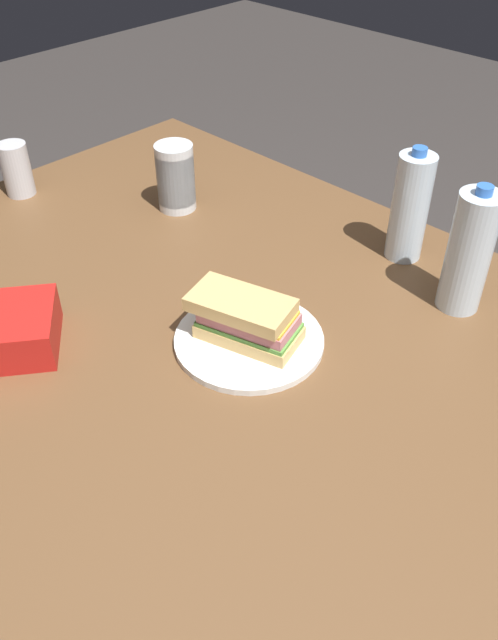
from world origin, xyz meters
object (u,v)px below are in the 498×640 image
at_px(plastic_cup_stack, 176,177).
at_px(water_bottle_spare, 410,207).
at_px(water_bottle_tall, 469,252).
at_px(soda_can_silver, 16,169).
at_px(paper_plate, 249,340).
at_px(dining_table, 272,395).
at_px(sandwich, 246,319).

relative_size(plastic_cup_stack, water_bottle_spare, 0.64).
height_order(water_bottle_tall, soda_can_silver, water_bottle_tall).
relative_size(paper_plate, plastic_cup_stack, 1.72).
bearing_deg(plastic_cup_stack, dining_table, 155.37).
relative_size(paper_plate, water_bottle_tall, 1.06).
xyz_separation_m(water_bottle_tall, soda_can_silver, (0.95, 0.33, -0.05)).
xyz_separation_m(dining_table, soda_can_silver, (0.82, -0.02, 0.14)).
bearing_deg(plastic_cup_stack, water_bottle_tall, -169.42).
distance_m(paper_plate, water_bottle_tall, 0.41).
xyz_separation_m(water_bottle_tall, plastic_cup_stack, (0.64, 0.12, -0.04)).
distance_m(water_bottle_tall, plastic_cup_stack, 0.65).
height_order(dining_table, soda_can_silver, soda_can_silver).
bearing_deg(paper_plate, water_bottle_tall, -120.05).
distance_m(plastic_cup_stack, soda_can_silver, 0.38).
bearing_deg(dining_table, plastic_cup_stack, -24.63).
bearing_deg(water_bottle_spare, sandwich, 85.10).
distance_m(paper_plate, sandwich, 0.05).
distance_m(paper_plate, water_bottle_spare, 0.43).
xyz_separation_m(sandwich, water_bottle_spare, (-0.04, -0.42, 0.06)).
relative_size(plastic_cup_stack, soda_can_silver, 1.22).
bearing_deg(sandwich, dining_table, 174.45).
bearing_deg(dining_table, water_bottle_tall, -110.65).
bearing_deg(water_bottle_tall, soda_can_silver, 19.18).
xyz_separation_m(paper_plate, water_bottle_spare, (-0.03, -0.41, 0.10)).
relative_size(sandwich, plastic_cup_stack, 1.33).
bearing_deg(soda_can_silver, paper_plate, 179.10).
height_order(paper_plate, sandwich, sandwich).
height_order(dining_table, plastic_cup_stack, plastic_cup_stack).
bearing_deg(paper_plate, sandwich, 42.70).
height_order(plastic_cup_stack, soda_can_silver, plastic_cup_stack).
height_order(paper_plate, soda_can_silver, soda_can_silver).
relative_size(water_bottle_tall, plastic_cup_stack, 1.62).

